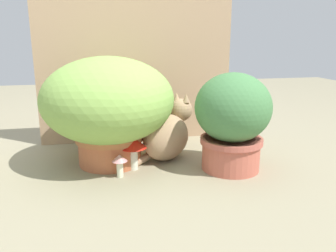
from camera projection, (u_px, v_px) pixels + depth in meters
ground_plane at (131, 172)px, 1.49m from camera, size 6.00×6.00×0.00m
cardboard_backdrop at (137, 63)px, 1.87m from camera, size 1.06×0.03×0.86m
grass_planter at (108, 104)px, 1.53m from camera, size 0.59×0.59×0.49m
leafy_planter at (232, 119)px, 1.47m from camera, size 0.33×0.33×0.43m
cat at (168, 134)px, 1.63m from camera, size 0.37×0.29×0.32m
mushroom_ornament_pink at (120, 161)px, 1.43m from camera, size 0.07×0.07×0.10m
mushroom_ornament_red at (133, 145)px, 1.50m from camera, size 0.12×0.12×0.15m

